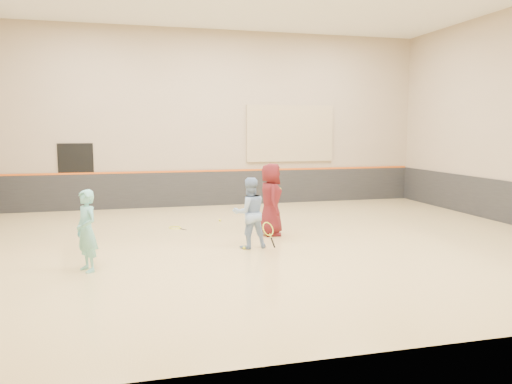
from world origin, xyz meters
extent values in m
cube|color=#D8B36E|center=(0.00, 0.00, -0.10)|extent=(15.00, 12.00, 0.20)
cube|color=tan|center=(0.00, 6.01, 3.00)|extent=(15.00, 0.02, 6.00)
cube|color=tan|center=(0.00, -6.01, 3.00)|extent=(15.00, 0.02, 6.00)
cube|color=#232326|center=(0.00, 5.97, 0.60)|extent=(14.90, 0.04, 1.20)
cube|color=#D85914|center=(0.00, 5.96, 1.22)|extent=(14.90, 0.03, 0.06)
cube|color=tan|center=(2.80, 5.95, 2.50)|extent=(3.20, 0.08, 2.00)
cube|color=black|center=(-4.50, 5.98, 1.10)|extent=(1.10, 0.05, 2.20)
imported|color=#79D3CE|center=(-3.64, -1.50, 0.77)|extent=(0.60, 0.67, 1.54)
imported|color=#8CABD8|center=(-0.26, -0.45, 0.79)|extent=(0.82, 0.66, 1.59)
imported|color=#5A151A|center=(0.58, 0.75, 0.91)|extent=(0.69, 0.95, 1.81)
sphere|color=yellow|center=(-0.41, -0.57, 0.03)|extent=(0.07, 0.07, 0.07)
sphere|color=yellow|center=(0.79, 0.67, 1.17)|extent=(0.07, 0.07, 0.07)
sphere|color=yellow|center=(-0.33, 2.90, 0.03)|extent=(0.07, 0.07, 0.07)
camera|label=1|loc=(-2.85, -11.13, 2.65)|focal=35.00mm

